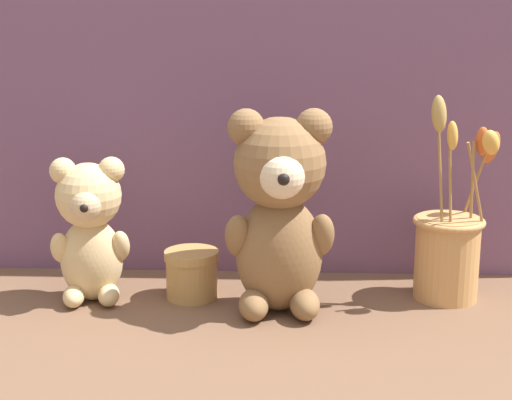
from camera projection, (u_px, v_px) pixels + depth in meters
The scene contains 6 objects.
ground_plane at pixel (255, 305), 1.20m from camera, with size 4.00×4.00×0.00m, color brown.
backdrop_wall at pixel (260, 95), 1.29m from camera, with size 1.12×0.02×0.61m.
teddy_bear_large at pixel (280, 208), 1.15m from camera, with size 0.17×0.15×0.31m.
teddy_bear_medium at pixel (90, 227), 1.20m from camera, with size 0.12×0.11×0.23m.
flower_vase at pixel (449, 246), 1.21m from camera, with size 0.14×0.13×0.32m.
decorative_tin_tall at pixel (192, 274), 1.23m from camera, with size 0.09×0.09×0.08m.
Camera 1 is at (0.05, -1.13, 0.44)m, focal length 55.00 mm.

